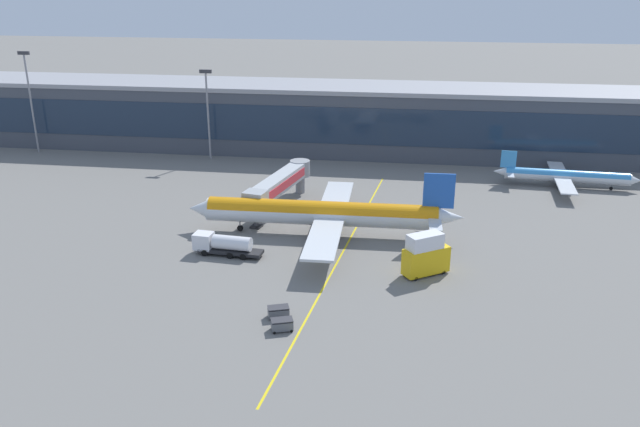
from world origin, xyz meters
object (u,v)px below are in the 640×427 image
Objects in this scene: main_airliner at (323,213)px; fuel_tanker at (223,244)px; baggage_cart_1 at (278,312)px; commuter_jet_far at (566,176)px; catering_lift at (426,255)px; baggage_cart_0 at (282,325)px.

main_airliner reaches higher than fuel_tanker.
main_airliner is at bearing 86.53° from baggage_cart_1.
commuter_jet_far is (44.93, 32.64, -1.48)m from main_airliner.
commuter_jet_far reaches higher than baggage_cart_1.
main_airliner is 6.51× the size of catering_lift.
fuel_tanker reaches higher than baggage_cart_0.
commuter_jet_far is (45.57, 63.78, 1.58)m from baggage_cart_0.
catering_lift reaches higher than baggage_cart_1.
main_airliner reaches higher than baggage_cart_1.
baggage_cart_1 is (-18.28, -15.30, -2.28)m from catering_lift.
fuel_tanker is at bearing 124.69° from baggage_cart_1.
commuter_jet_far reaches higher than catering_lift.
catering_lift is 25.23m from baggage_cart_0.
commuter_jet_far is at bearing 35.99° from main_airliner.
commuter_jet_far is at bearing 54.46° from baggage_cart_0.
baggage_cart_1 is (-1.07, 3.02, 0.00)m from baggage_cart_0.
main_airliner is 15.14× the size of baggage_cart_1.
main_airliner is 15.14× the size of baggage_cart_0.
main_airliner is at bearing 36.07° from fuel_tanker.
baggage_cart_0 is at bearing -91.17° from main_airliner.
fuel_tanker is at bearing -143.99° from commuter_jet_far.
baggage_cart_0 is at bearing -57.24° from fuel_tanker.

